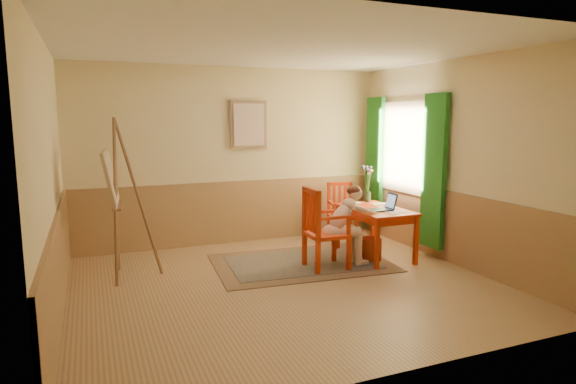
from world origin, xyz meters
name	(u,v)px	position (x,y,z in m)	size (l,w,h in m)	color
room	(286,170)	(0.00, 0.00, 1.40)	(5.04, 4.54, 2.84)	tan
wainscot	(264,231)	(0.00, 0.80, 0.50)	(5.00, 4.50, 1.00)	#AA7E4F
window	(403,161)	(2.42, 1.10, 1.35)	(0.12, 2.01, 2.20)	white
wall_portrait	(249,125)	(0.25, 2.20, 1.90)	(0.60, 0.05, 0.76)	#A07D55
rug	(302,263)	(0.53, 0.74, 0.01)	(2.52, 1.79, 0.02)	#8C7251
table	(375,214)	(1.65, 0.64, 0.63)	(0.73, 1.20, 0.72)	red
chair_left	(323,229)	(0.69, 0.40, 0.55)	(0.51, 0.49, 1.10)	red
chair_back	(341,212)	(1.67, 1.70, 0.47)	(0.52, 0.53, 0.95)	red
figure	(345,222)	(1.03, 0.41, 0.61)	(0.82, 0.36, 1.11)	beige
laptop	(383,207)	(1.67, 0.47, 0.77)	(0.39, 0.24, 0.24)	#1E2338
papers	(379,206)	(1.77, 0.72, 0.72)	(0.65, 1.10, 0.00)	white
vase	(368,185)	(1.85, 1.18, 0.98)	(0.24, 0.28, 0.57)	#3F724C
wastebasket	(371,249)	(1.49, 0.49, 0.16)	(0.30, 0.30, 0.32)	#AF3716
easel	(114,184)	(-1.86, 1.06, 1.20)	(0.71, 0.90, 2.02)	brown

